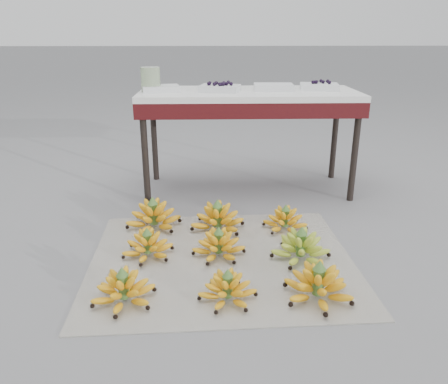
{
  "coord_description": "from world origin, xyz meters",
  "views": [
    {
      "loc": [
        -0.16,
        -1.9,
        1.04
      ],
      "look_at": [
        -0.09,
        0.26,
        0.24
      ],
      "focal_mm": 35.0,
      "sensor_mm": 36.0,
      "label": 1
    }
  ],
  "objects_px": {
    "tray_left": "(220,88)",
    "bunch_mid_right": "(301,248)",
    "tray_far_left": "(161,88)",
    "tray_far_right": "(319,86)",
    "glass_jar": "(151,79)",
    "bunch_front_right": "(318,285)",
    "vendor_table": "(248,103)",
    "bunch_front_center": "(228,289)",
    "bunch_mid_left": "(148,246)",
    "bunch_front_left": "(124,290)",
    "newspaper_mat": "(222,260)",
    "bunch_back_center": "(218,219)",
    "tray_right": "(273,87)",
    "bunch_back_left": "(154,217)",
    "bunch_back_right": "(285,221)",
    "bunch_mid_center": "(219,246)"
  },
  "relations": [
    {
      "from": "newspaper_mat",
      "to": "bunch_back_right",
      "type": "bearing_deg",
      "value": 42.81
    },
    {
      "from": "bunch_mid_left",
      "to": "bunch_back_center",
      "type": "bearing_deg",
      "value": 43.01
    },
    {
      "from": "tray_left",
      "to": "bunch_mid_right",
      "type": "bearing_deg",
      "value": -69.6
    },
    {
      "from": "newspaper_mat",
      "to": "bunch_mid_right",
      "type": "bearing_deg",
      "value": -1.02
    },
    {
      "from": "bunch_front_right",
      "to": "tray_far_left",
      "type": "relative_size",
      "value": 1.22
    },
    {
      "from": "bunch_front_right",
      "to": "bunch_mid_left",
      "type": "height_order",
      "value": "bunch_front_right"
    },
    {
      "from": "bunch_mid_right",
      "to": "tray_far_right",
      "type": "height_order",
      "value": "tray_far_right"
    },
    {
      "from": "bunch_front_left",
      "to": "bunch_back_left",
      "type": "relative_size",
      "value": 0.96
    },
    {
      "from": "bunch_front_center",
      "to": "bunch_mid_center",
      "type": "bearing_deg",
      "value": 101.68
    },
    {
      "from": "bunch_front_center",
      "to": "bunch_back_right",
      "type": "distance_m",
      "value": 0.75
    },
    {
      "from": "bunch_front_center",
      "to": "tray_left",
      "type": "xyz_separation_m",
      "value": [
        -0.0,
        1.31,
        0.64
      ]
    },
    {
      "from": "bunch_mid_right",
      "to": "tray_far_left",
      "type": "height_order",
      "value": "tray_far_left"
    },
    {
      "from": "tray_far_left",
      "to": "bunch_mid_left",
      "type": "bearing_deg",
      "value": -89.83
    },
    {
      "from": "bunch_front_left",
      "to": "tray_right",
      "type": "bearing_deg",
      "value": 49.68
    },
    {
      "from": "bunch_mid_right",
      "to": "tray_far_right",
      "type": "relative_size",
      "value": 1.07
    },
    {
      "from": "tray_far_right",
      "to": "glass_jar",
      "type": "distance_m",
      "value": 1.09
    },
    {
      "from": "bunch_front_left",
      "to": "tray_far_left",
      "type": "height_order",
      "value": "tray_far_left"
    },
    {
      "from": "tray_left",
      "to": "tray_far_right",
      "type": "distance_m",
      "value": 0.66
    },
    {
      "from": "newspaper_mat",
      "to": "tray_left",
      "type": "bearing_deg",
      "value": 89.21
    },
    {
      "from": "bunch_back_right",
      "to": "vendor_table",
      "type": "xyz_separation_m",
      "value": [
        -0.16,
        0.67,
        0.54
      ]
    },
    {
      "from": "bunch_front_left",
      "to": "bunch_mid_right",
      "type": "distance_m",
      "value": 0.85
    },
    {
      "from": "bunch_front_left",
      "to": "bunch_mid_left",
      "type": "bearing_deg",
      "value": 72.31
    },
    {
      "from": "bunch_back_left",
      "to": "tray_left",
      "type": "distance_m",
      "value": 0.95
    },
    {
      "from": "bunch_back_center",
      "to": "glass_jar",
      "type": "relative_size",
      "value": 2.28
    },
    {
      "from": "bunch_front_right",
      "to": "bunch_back_right",
      "type": "xyz_separation_m",
      "value": [
        -0.03,
        0.67,
        -0.01
      ]
    },
    {
      "from": "bunch_front_right",
      "to": "tray_right",
      "type": "relative_size",
      "value": 1.22
    },
    {
      "from": "bunch_mid_center",
      "to": "bunch_front_left",
      "type": "bearing_deg",
      "value": -121.02
    },
    {
      "from": "bunch_back_center",
      "to": "vendor_table",
      "type": "relative_size",
      "value": 0.25
    },
    {
      "from": "newspaper_mat",
      "to": "tray_far_right",
      "type": "relative_size",
      "value": 4.63
    },
    {
      "from": "bunch_back_left",
      "to": "vendor_table",
      "type": "xyz_separation_m",
      "value": [
        0.57,
        0.63,
        0.53
      ]
    },
    {
      "from": "vendor_table",
      "to": "tray_far_right",
      "type": "relative_size",
      "value": 5.21
    },
    {
      "from": "bunch_mid_center",
      "to": "bunch_back_center",
      "type": "distance_m",
      "value": 0.3
    },
    {
      "from": "tray_right",
      "to": "newspaper_mat",
      "type": "bearing_deg",
      "value": -109.6
    },
    {
      "from": "tray_far_left",
      "to": "vendor_table",
      "type": "bearing_deg",
      "value": 1.72
    },
    {
      "from": "bunch_back_left",
      "to": "bunch_back_right",
      "type": "relative_size",
      "value": 1.04
    },
    {
      "from": "bunch_back_right",
      "to": "glass_jar",
      "type": "xyz_separation_m",
      "value": [
        -0.78,
        0.64,
        0.69
      ]
    },
    {
      "from": "bunch_mid_center",
      "to": "tray_far_left",
      "type": "xyz_separation_m",
      "value": [
        -0.35,
        0.95,
        0.63
      ]
    },
    {
      "from": "tray_far_left",
      "to": "tray_right",
      "type": "relative_size",
      "value": 1.0
    },
    {
      "from": "bunch_front_left",
      "to": "bunch_mid_right",
      "type": "bearing_deg",
      "value": 11.96
    },
    {
      "from": "newspaper_mat",
      "to": "glass_jar",
      "type": "xyz_separation_m",
      "value": [
        -0.42,
        0.98,
        0.75
      ]
    },
    {
      "from": "bunch_back_right",
      "to": "vendor_table",
      "type": "bearing_deg",
      "value": 121.11
    },
    {
      "from": "newspaper_mat",
      "to": "bunch_back_center",
      "type": "height_order",
      "value": "bunch_back_center"
    },
    {
      "from": "bunch_front_center",
      "to": "tray_left",
      "type": "relative_size",
      "value": 0.95
    },
    {
      "from": "bunch_mid_right",
      "to": "vendor_table",
      "type": "height_order",
      "value": "vendor_table"
    },
    {
      "from": "bunch_front_left",
      "to": "bunch_mid_right",
      "type": "xyz_separation_m",
      "value": [
        0.78,
        0.33,
        0.0
      ]
    },
    {
      "from": "bunch_front_center",
      "to": "bunch_mid_left",
      "type": "distance_m",
      "value": 0.54
    },
    {
      "from": "bunch_mid_left",
      "to": "vendor_table",
      "type": "relative_size",
      "value": 0.19
    },
    {
      "from": "bunch_mid_right",
      "to": "tray_far_left",
      "type": "xyz_separation_m",
      "value": [
        -0.74,
        0.99,
        0.63
      ]
    },
    {
      "from": "vendor_table",
      "to": "tray_far_left",
      "type": "relative_size",
      "value": 5.39
    },
    {
      "from": "bunch_mid_right",
      "to": "bunch_back_left",
      "type": "xyz_separation_m",
      "value": [
        -0.75,
        0.38,
        0.0
      ]
    }
  ]
}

